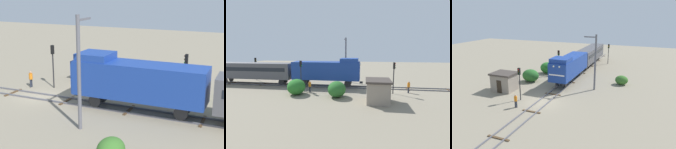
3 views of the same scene
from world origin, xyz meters
TOP-DOWN VIEW (x-y plane):
  - ground_plane at (0.00, 0.00)m, footprint 110.03×110.03m
  - railway_track at (0.00, 0.00)m, footprint 2.40×73.35m
  - locomotive at (0.00, 9.77)m, footprint 2.90×11.60m
  - passenger_car_leading at (0.00, 23.10)m, footprint 2.84×14.00m
  - traffic_signal_near at (-3.20, -0.40)m, footprint 0.32×0.34m
  - traffic_signal_mid at (-3.40, 13.09)m, footprint 0.32×0.34m
  - traffic_signal_far at (3.60, 25.17)m, footprint 0.32×0.34m
  - worker_near_track at (-2.40, -2.66)m, footprint 0.38×0.38m
  - worker_by_signal at (-4.20, 11.49)m, footprint 0.38×0.38m
  - catenary_mast at (4.94, 7.26)m, footprint 1.94×0.28m
  - relay_hut at (-7.50, 2.02)m, footprint 3.50×2.90m
  - bush_near at (-5.62, 12.96)m, footprint 2.96×2.42m
  - bush_mid at (-6.05, 7.20)m, footprint 2.89×2.36m
  - bush_far at (8.50, 11.29)m, footprint 2.05×1.68m

SIDE VIEW (x-z plane):
  - ground_plane at x=0.00m, z-range 0.00..0.00m
  - railway_track at x=0.00m, z-range -0.01..0.15m
  - bush_far at x=8.50m, z-range 0.00..1.49m
  - worker_near_track at x=-2.40m, z-range 0.15..1.85m
  - worker_by_signal at x=-4.20m, z-range 0.15..1.85m
  - bush_mid at x=-6.05m, z-range 0.00..2.10m
  - bush_near at x=-5.62m, z-range 0.00..2.15m
  - relay_hut at x=-7.50m, z-range 0.02..2.76m
  - passenger_car_leading at x=0.00m, z-range 0.69..4.35m
  - locomotive at x=0.00m, z-range 0.47..5.07m
  - traffic_signal_near at x=-3.20m, z-range 0.86..5.30m
  - traffic_signal_far at x=3.60m, z-range 0.86..5.35m
  - traffic_signal_mid at x=-3.40m, z-range 0.87..5.43m
  - catenary_mast at x=4.94m, z-range 0.25..8.59m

